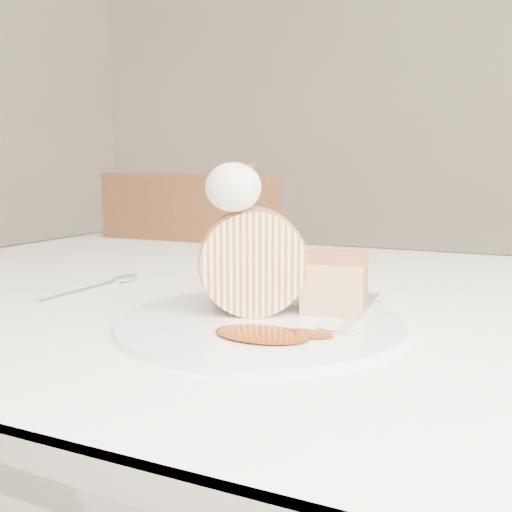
% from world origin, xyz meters
% --- Properties ---
extents(table, '(1.40, 0.90, 0.75)m').
position_xyz_m(table, '(0.00, 0.20, 0.66)').
color(table, white).
rests_on(table, ground).
extents(chair_far, '(0.43, 0.43, 0.90)m').
position_xyz_m(chair_far, '(-0.41, 0.69, 0.51)').
color(chair_far, brown).
rests_on(chair_far, ground).
extents(plate, '(0.33, 0.33, 0.01)m').
position_xyz_m(plate, '(0.02, 0.03, 0.75)').
color(plate, white).
rests_on(plate, table).
extents(roulade_slice, '(0.12, 0.10, 0.11)m').
position_xyz_m(roulade_slice, '(-0.00, 0.05, 0.81)').
color(roulade_slice, '#FFE0B1').
rests_on(roulade_slice, plate).
extents(cake_chunk, '(0.07, 0.07, 0.05)m').
position_xyz_m(cake_chunk, '(0.07, 0.09, 0.78)').
color(cake_chunk, '#C17E49').
rests_on(cake_chunk, plate).
extents(whipped_cream, '(0.06, 0.06, 0.05)m').
position_xyz_m(whipped_cream, '(-0.01, 0.03, 0.89)').
color(whipped_cream, white).
rests_on(whipped_cream, roulade_slice).
extents(caramel_drizzle, '(0.03, 0.02, 0.01)m').
position_xyz_m(caramel_drizzle, '(-0.01, 0.03, 0.92)').
color(caramel_drizzle, '#6E2804').
rests_on(caramel_drizzle, whipped_cream).
extents(caramel_pool, '(0.10, 0.07, 0.00)m').
position_xyz_m(caramel_pool, '(0.04, -0.02, 0.76)').
color(caramel_pool, '#6E2804').
rests_on(caramel_pool, plate).
extents(fork, '(0.03, 0.17, 0.00)m').
position_xyz_m(fork, '(0.10, 0.07, 0.76)').
color(fork, silver).
rests_on(fork, plate).
extents(spoon, '(0.03, 0.17, 0.00)m').
position_xyz_m(spoon, '(-0.25, 0.07, 0.75)').
color(spoon, silver).
rests_on(spoon, table).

